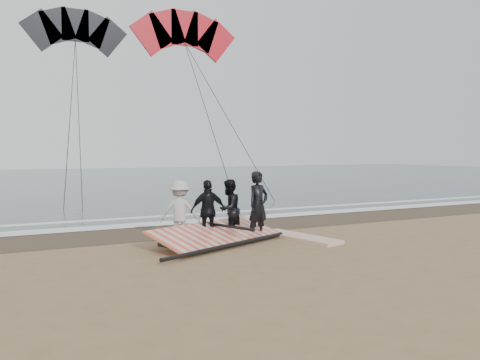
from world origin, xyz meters
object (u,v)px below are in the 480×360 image
(board_white, at_px, (300,237))
(sail_rig, at_px, (213,236))
(man_main, at_px, (258,205))
(board_cream, at_px, (215,228))

(board_white, distance_m, sail_rig, 2.47)
(board_white, height_order, sail_rig, sail_rig)
(man_main, relative_size, board_white, 0.75)
(board_white, bearing_deg, board_cream, 106.44)
(board_white, bearing_deg, man_main, 141.44)
(man_main, relative_size, sail_rig, 0.47)
(sail_rig, bearing_deg, man_main, -1.10)
(board_cream, height_order, sail_rig, sail_rig)
(man_main, xyz_separation_m, sail_rig, (-1.35, 0.03, -0.75))
(man_main, bearing_deg, board_white, -41.83)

